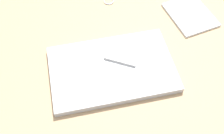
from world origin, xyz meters
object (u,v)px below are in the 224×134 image
(cell_phone_on_laptop, at_px, (122,55))
(notepad, at_px, (190,15))
(key_ring, at_px, (109,1))
(laptop_closed, at_px, (112,69))

(cell_phone_on_laptop, xyz_separation_m, notepad, (0.26, 0.14, -0.02))
(cell_phone_on_laptop, distance_m, key_ring, 0.26)
(laptop_closed, height_order, notepad, laptop_closed)
(notepad, bearing_deg, laptop_closed, -162.09)
(laptop_closed, relative_size, cell_phone_on_laptop, 3.21)
(laptop_closed, distance_m, notepad, 0.35)
(notepad, bearing_deg, cell_phone_on_laptop, -164.09)
(laptop_closed, height_order, cell_phone_on_laptop, cell_phone_on_laptop)
(notepad, distance_m, key_ring, 0.28)
(laptop_closed, relative_size, notepad, 2.17)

